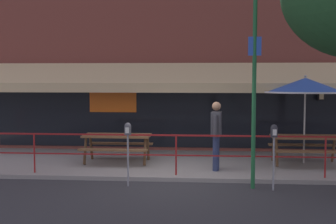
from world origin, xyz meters
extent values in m
plane|color=#2D2D30|center=(0.00, 0.00, 0.00)|extent=(120.00, 120.00, 0.00)
cube|color=gray|center=(0.00, 2.00, 0.05)|extent=(15.00, 4.00, 0.10)
cube|color=brown|center=(0.00, 4.25, 3.99)|extent=(15.00, 0.50, 7.99)
cube|color=black|center=(0.00, 3.99, 1.35)|extent=(12.00, 0.02, 2.30)
cube|color=orange|center=(-2.25, 3.97, 1.65)|extent=(1.50, 0.02, 0.70)
cube|color=tan|center=(0.00, 3.45, 2.50)|extent=(13.80, 0.92, 0.70)
cube|color=tan|center=(0.00, 2.94, 2.10)|extent=(13.80, 0.08, 0.28)
cube|color=black|center=(4.12, 3.86, 2.03)|extent=(0.04, 0.28, 0.04)
cube|color=black|center=(4.12, 3.72, 1.85)|extent=(0.18, 0.18, 0.28)
cube|color=beige|center=(4.12, 3.72, 1.85)|extent=(0.13, 0.19, 0.20)
cylinder|color=maroon|center=(-3.45, 0.30, 0.57)|extent=(0.04, 0.04, 0.95)
cylinder|color=maroon|center=(0.00, 0.30, 0.57)|extent=(0.04, 0.04, 0.95)
cylinder|color=maroon|center=(3.45, 0.30, 0.57)|extent=(0.04, 0.04, 0.95)
cube|color=maroon|center=(0.00, 0.30, 1.05)|extent=(13.80, 0.04, 0.04)
cube|color=maroon|center=(0.00, 0.30, 0.57)|extent=(13.80, 0.03, 0.03)
cube|color=brown|center=(-1.70, 1.76, 0.84)|extent=(1.80, 0.80, 0.05)
cube|color=brown|center=(-1.70, 1.18, 0.54)|extent=(1.80, 0.26, 0.04)
cube|color=brown|center=(-1.70, 2.34, 0.54)|extent=(1.80, 0.26, 0.04)
cylinder|color=brown|center=(-0.90, 1.44, 0.47)|extent=(0.07, 0.30, 0.73)
cylinder|color=brown|center=(-0.90, 2.08, 0.47)|extent=(0.07, 0.30, 0.73)
cylinder|color=brown|center=(-2.50, 1.44, 0.47)|extent=(0.07, 0.30, 0.73)
cylinder|color=brown|center=(-2.50, 2.08, 0.47)|extent=(0.07, 0.30, 0.73)
cube|color=brown|center=(3.34, 1.90, 0.84)|extent=(1.80, 0.80, 0.05)
cube|color=brown|center=(3.34, 1.32, 0.54)|extent=(1.80, 0.26, 0.04)
cube|color=brown|center=(3.34, 2.48, 0.54)|extent=(1.80, 0.26, 0.04)
cylinder|color=brown|center=(4.14, 2.22, 0.47)|extent=(0.07, 0.30, 0.73)
cylinder|color=brown|center=(2.54, 1.58, 0.47)|extent=(0.07, 0.30, 0.73)
cylinder|color=brown|center=(2.54, 2.22, 0.47)|extent=(0.07, 0.30, 0.73)
cylinder|color=#B7B2A8|center=(3.34, 2.14, 1.25)|extent=(0.04, 0.04, 2.30)
cone|color=#2D56B7|center=(3.34, 2.14, 2.20)|extent=(2.10, 2.11, 0.44)
cylinder|color=white|center=(3.34, 2.14, 2.01)|extent=(2.14, 2.14, 0.08)
sphere|color=#B7B2A8|center=(3.34, 2.14, 2.44)|extent=(0.07, 0.07, 0.07)
cylinder|color=navy|center=(0.97, 1.07, 0.53)|extent=(0.15, 0.15, 0.86)
cylinder|color=navy|center=(0.94, 0.87, 0.53)|extent=(0.15, 0.15, 0.86)
cube|color=#38383D|center=(0.96, 0.97, 1.26)|extent=(0.28, 0.42, 0.60)
cylinder|color=#38383D|center=(0.98, 1.22, 1.23)|extent=(0.10, 0.10, 0.54)
cylinder|color=#38383D|center=(0.93, 0.71, 1.23)|extent=(0.10, 0.10, 0.54)
sphere|color=#9E7051|center=(0.96, 0.97, 1.70)|extent=(0.22, 0.22, 0.22)
cylinder|color=gray|center=(-1.02, -0.48, 0.57)|extent=(0.04, 0.04, 1.15)
cylinder|color=#4C4C51|center=(-1.02, -0.48, 1.25)|extent=(0.15, 0.15, 0.20)
sphere|color=#4C4C51|center=(-1.02, -0.48, 1.35)|extent=(0.14, 0.14, 0.14)
cube|color=silver|center=(-1.02, -0.57, 1.26)|extent=(0.08, 0.01, 0.13)
cylinder|color=gray|center=(2.15, -0.60, 0.57)|extent=(0.04, 0.04, 1.15)
cylinder|color=#2D2D33|center=(2.15, -0.60, 1.25)|extent=(0.15, 0.15, 0.20)
sphere|color=#2D2D33|center=(2.15, -0.60, 1.35)|extent=(0.14, 0.14, 0.14)
cube|color=silver|center=(2.15, -0.68, 1.26)|extent=(0.08, 0.01, 0.13)
cylinder|color=#1E6033|center=(1.73, -0.45, 2.14)|extent=(0.09, 0.09, 4.28)
cube|color=blue|center=(1.73, -0.47, 3.08)|extent=(0.28, 0.02, 0.40)
camera|label=1|loc=(0.72, -10.62, 2.45)|focal=50.00mm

